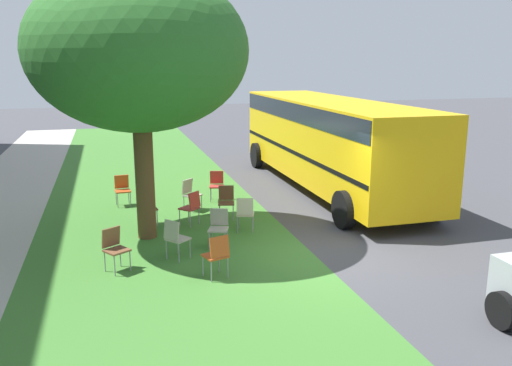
# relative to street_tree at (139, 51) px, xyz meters

# --- Properties ---
(ground) EXTENTS (80.00, 80.00, 0.00)m
(ground) POSITION_rel_street_tree_xyz_m (-2.39, -3.58, -4.30)
(ground) COLOR #424247
(grass_verge) EXTENTS (48.00, 6.00, 0.01)m
(grass_verge) POSITION_rel_street_tree_xyz_m (-2.39, -0.38, -4.30)
(grass_verge) COLOR #3D752D
(grass_verge) RESTS_ON ground
(street_tree) EXTENTS (4.88, 4.88, 6.13)m
(street_tree) POSITION_rel_street_tree_xyz_m (0.00, 0.00, 0.00)
(street_tree) COLOR brown
(street_tree) RESTS_ON ground
(chair_0) EXTENTS (0.59, 0.59, 0.88)m
(chair_0) POSITION_rel_street_tree_xyz_m (0.62, -1.16, -3.78)
(chair_0) COLOR #B7332D
(chair_0) RESTS_ON ground
(chair_1) EXTENTS (0.53, 0.52, 0.88)m
(chair_1) POSITION_rel_street_tree_xyz_m (-2.87, -1.11, -3.78)
(chair_1) COLOR #C64C1E
(chair_1) RESTS_ON ground
(chair_2) EXTENTS (0.50, 0.50, 0.88)m
(chair_2) POSITION_rel_street_tree_xyz_m (0.97, -2.14, -3.78)
(chair_2) COLOR brown
(chair_2) RESTS_ON ground
(chair_3) EXTENTS (0.54, 0.53, 0.88)m
(chair_3) POSITION_rel_street_tree_xyz_m (-1.15, -1.50, -3.78)
(chair_3) COLOR #ADA393
(chair_3) RESTS_ON ground
(chair_4) EXTENTS (0.50, 0.50, 0.88)m
(chair_4) POSITION_rel_street_tree_xyz_m (2.88, -2.28, -3.78)
(chair_4) COLOR #B7332D
(chair_4) RESTS_ON ground
(chair_5) EXTENTS (0.53, 0.52, 0.88)m
(chair_5) POSITION_rel_street_tree_xyz_m (-0.28, -2.33, -3.78)
(chair_5) COLOR beige
(chair_5) RESTS_ON ground
(chair_6) EXTENTS (0.59, 0.59, 0.88)m
(chair_6) POSITION_rel_street_tree_xyz_m (2.00, -1.35, -3.78)
(chair_6) COLOR #ADA393
(chair_6) RESTS_ON ground
(chair_7) EXTENTS (0.58, 0.57, 0.88)m
(chair_7) POSITION_rel_street_tree_xyz_m (-1.92, 0.77, -3.78)
(chair_7) COLOR brown
(chair_7) RESTS_ON ground
(chair_8) EXTENTS (0.46, 0.46, 0.88)m
(chair_8) POSITION_rel_street_tree_xyz_m (3.06, 0.46, -3.78)
(chair_8) COLOR #C64C1E
(chair_8) RESTS_ON ground
(chair_9) EXTENTS (0.48, 0.48, 0.88)m
(chair_9) POSITION_rel_street_tree_xyz_m (0.90, -0.04, -3.78)
(chair_9) COLOR brown
(chair_9) RESTS_ON ground
(chair_10) EXTENTS (0.58, 0.59, 0.88)m
(chair_10) POSITION_rel_street_tree_xyz_m (-1.66, -0.47, -3.78)
(chair_10) COLOR #ADA393
(chair_10) RESTS_ON ground
(school_bus) EXTENTS (10.40, 2.80, 2.88)m
(school_bus) POSITION_rel_street_tree_xyz_m (3.36, -6.05, -2.54)
(school_bus) COLOR yellow
(school_bus) RESTS_ON ground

